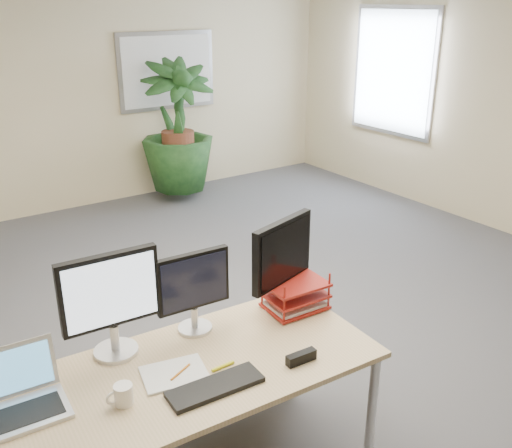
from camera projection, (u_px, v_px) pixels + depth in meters
floor at (278, 361)px, 4.02m from camera, size 8.00×8.00×0.00m
back_wall at (73, 95)px, 6.59m from camera, size 7.00×0.04×2.70m
whiteboard at (167, 71)px, 7.12m from camera, size 1.30×0.04×0.95m
window at (393, 72)px, 7.05m from camera, size 0.04×1.30×1.55m
desk at (173, 387)px, 2.83m from camera, size 1.97×0.91×0.74m
floor_plant at (178, 142)px, 7.02m from camera, size 0.94×0.94×1.50m
monitor_left at (111, 298)px, 2.72m from camera, size 0.48×0.22×0.54m
monitor_right at (193, 287)px, 2.94m from camera, size 0.40×0.18×0.45m
monitor_dark at (282, 259)px, 3.15m from camera, size 0.47×0.22×0.53m
laptop at (21, 396)px, 2.43m from camera, size 0.37×0.33×0.25m
keyboard at (215, 387)px, 2.57m from camera, size 0.45×0.17×0.02m
coffee_mug at (123, 395)px, 2.46m from camera, size 0.12×0.08×0.09m
spiral_notebook at (174, 374)px, 2.67m from camera, size 0.34×0.28×0.01m
orange_pen at (180, 372)px, 2.66m from camera, size 0.13×0.07×0.01m
yellow_highlighter at (223, 366)px, 2.72m from camera, size 0.12×0.02×0.02m
letter_tray at (295, 297)px, 3.22m from camera, size 0.35×0.27×0.16m
stapler at (301, 357)px, 2.75m from camera, size 0.16×0.05×0.05m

